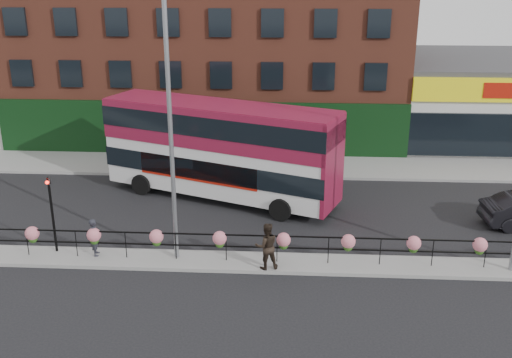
# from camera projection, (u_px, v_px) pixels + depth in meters

# --- Properties ---
(ground) EXTENTS (120.00, 120.00, 0.00)m
(ground) POSITION_uv_depth(u_px,v_px,m) (252.00, 264.00, 23.67)
(ground) COLOR black
(ground) RESTS_ON ground
(north_pavement) EXTENTS (60.00, 4.00, 0.15)m
(north_pavement) POSITION_uv_depth(u_px,v_px,m) (265.00, 166.00, 34.90)
(north_pavement) COLOR gray
(north_pavement) RESTS_ON ground
(median) EXTENTS (60.00, 1.60, 0.15)m
(median) POSITION_uv_depth(u_px,v_px,m) (252.00, 262.00, 23.64)
(median) COLOR gray
(median) RESTS_ON ground
(brick_building) EXTENTS (25.00, 12.21, 10.30)m
(brick_building) POSITION_uv_depth(u_px,v_px,m) (212.00, 57.00, 40.87)
(brick_building) COLOR brown
(brick_building) RESTS_ON ground
(supermarket) EXTENTS (15.00, 12.25, 5.30)m
(supermarket) POSITION_uv_depth(u_px,v_px,m) (506.00, 97.00, 40.56)
(supermarket) COLOR silver
(supermarket) RESTS_ON ground
(median_railing) EXTENTS (30.04, 0.56, 1.23)m
(median_railing) POSITION_uv_depth(u_px,v_px,m) (251.00, 240.00, 23.31)
(median_railing) COLOR black
(median_railing) RESTS_ON median
(double_decker_bus) EXTENTS (12.09, 7.06, 4.82)m
(double_decker_bus) POSITION_uv_depth(u_px,v_px,m) (221.00, 142.00, 29.35)
(double_decker_bus) COLOR silver
(double_decker_bus) RESTS_ON ground
(pedestrian_a) EXTENTS (0.74, 0.64, 1.56)m
(pedestrian_a) POSITION_uv_depth(u_px,v_px,m) (95.00, 237.00, 23.85)
(pedestrian_a) COLOR #23242C
(pedestrian_a) RESTS_ON median
(pedestrian_b) EXTENTS (1.24, 1.13, 1.86)m
(pedestrian_b) POSITION_uv_depth(u_px,v_px,m) (266.00, 246.00, 22.75)
(pedestrian_b) COLOR black
(pedestrian_b) RESTS_ON median
(lamp_column_west) EXTENTS (0.39, 1.92, 10.92)m
(lamp_column_west) POSITION_uv_depth(u_px,v_px,m) (170.00, 96.00, 22.00)
(lamp_column_west) COLOR gray
(lamp_column_west) RESTS_ON median
(traffic_light_median) EXTENTS (0.15, 0.28, 3.65)m
(traffic_light_median) POSITION_uv_depth(u_px,v_px,m) (50.00, 198.00, 23.64)
(traffic_light_median) COLOR black
(traffic_light_median) RESTS_ON median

